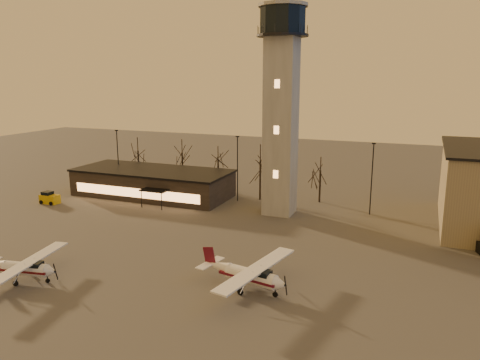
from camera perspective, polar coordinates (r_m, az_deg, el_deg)
The scene contains 8 objects.
ground at distance 40.91m, azimuth -8.10°, elevation -15.18°, with size 220.00×220.00×0.00m, color #413E3C.
control_tower at distance 64.00m, azimuth 5.07°, elevation 10.13°, with size 6.80×6.80×32.60m.
terminal at distance 76.89m, azimuth -10.59°, elevation -0.30°, with size 25.40×12.20×4.30m.
light_poles at distance 66.16m, azimuth 5.55°, elevation 0.66°, with size 58.50×12.25×10.14m.
tree_row at distance 78.46m, azimuth -2.75°, elevation 2.97°, with size 37.20×9.20×8.80m.
cessna_front at distance 42.96m, azimuth 1.55°, elevation -11.99°, with size 9.42×11.85×3.26m.
cessna_rear at distance 49.16m, azimuth -24.52°, elevation -10.06°, with size 8.49×10.69×2.94m.
service_cart at distance 76.93m, azimuth -22.20°, elevation -2.15°, with size 2.90×1.87×1.83m.
Camera 1 is at (18.47, -31.22, 18.92)m, focal length 35.00 mm.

